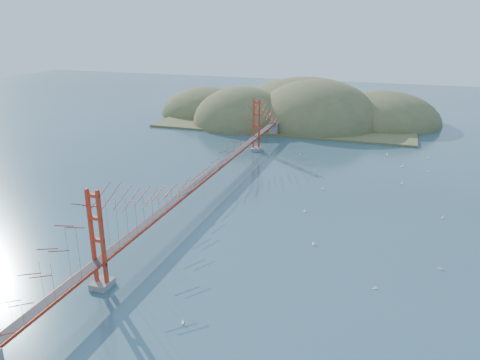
% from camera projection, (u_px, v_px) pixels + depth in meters
% --- Properties ---
extents(ground, '(320.00, 320.00, 0.00)m').
position_uv_depth(ground, '(205.00, 196.00, 79.46)').
color(ground, '#2C4A58').
rests_on(ground, ground).
extents(bridge, '(2.20, 94.40, 12.00)m').
position_uv_depth(bridge, '(205.00, 156.00, 77.32)').
color(bridge, gray).
rests_on(bridge, ground).
extents(far_headlands, '(84.00, 58.00, 25.00)m').
position_uv_depth(far_headlands, '(300.00, 118.00, 140.11)').
color(far_headlands, brown).
rests_on(far_headlands, ground).
extents(sailboat_16, '(0.57, 0.57, 0.60)m').
position_uv_depth(sailboat_16, '(305.00, 211.00, 72.95)').
color(sailboat_16, white).
rests_on(sailboat_16, ground).
extents(sailboat_3, '(0.60, 0.60, 0.65)m').
position_uv_depth(sailboat_3, '(314.00, 173.00, 90.52)').
color(sailboat_3, white).
rests_on(sailboat_3, ground).
extents(sailboat_4, '(0.59, 0.59, 0.62)m').
position_uv_depth(sailboat_4, '(402.00, 183.00, 85.03)').
color(sailboat_4, white).
rests_on(sailboat_4, ground).
extents(sailboat_10, '(0.60, 0.60, 0.68)m').
position_uv_depth(sailboat_10, '(183.00, 322.00, 46.27)').
color(sailboat_10, white).
rests_on(sailboat_10, ground).
extents(sailboat_6, '(0.63, 0.63, 0.71)m').
position_uv_depth(sailboat_6, '(313.00, 243.00, 62.32)').
color(sailboat_6, white).
rests_on(sailboat_6, ground).
extents(sailboat_7, '(0.62, 0.62, 0.66)m').
position_uv_depth(sailboat_7, '(428.00, 158.00, 100.20)').
color(sailboat_7, white).
rests_on(sailboat_7, ground).
extents(sailboat_15, '(0.57, 0.61, 0.69)m').
position_uv_depth(sailboat_15, '(387.00, 154.00, 103.06)').
color(sailboat_15, white).
rests_on(sailboat_15, ground).
extents(sailboat_12, '(0.55, 0.48, 0.63)m').
position_uv_depth(sailboat_12, '(300.00, 154.00, 103.27)').
color(sailboat_12, white).
rests_on(sailboat_12, ground).
extents(sailboat_8, '(0.64, 0.59, 0.72)m').
position_uv_depth(sailboat_8, '(402.00, 166.00, 94.48)').
color(sailboat_8, white).
rests_on(sailboat_8, ground).
extents(sailboat_9, '(0.60, 0.60, 0.63)m').
position_uv_depth(sailboat_9, '(443.00, 218.00, 70.33)').
color(sailboat_9, white).
rests_on(sailboat_9, ground).
extents(sailboat_13, '(0.51, 0.51, 0.56)m').
position_uv_depth(sailboat_13, '(375.00, 288.00, 52.10)').
color(sailboat_13, white).
rests_on(sailboat_13, ground).
extents(sailboat_17, '(0.50, 0.48, 0.56)m').
position_uv_depth(sailboat_17, '(429.00, 171.00, 91.65)').
color(sailboat_17, white).
rests_on(sailboat_17, ground).
extents(sailboat_14, '(0.54, 0.56, 0.63)m').
position_uv_depth(sailboat_14, '(323.00, 188.00, 82.34)').
color(sailboat_14, white).
rests_on(sailboat_14, ground).
extents(sailboat_2, '(0.52, 0.47, 0.59)m').
position_uv_depth(sailboat_2, '(440.00, 268.00, 56.18)').
color(sailboat_2, white).
rests_on(sailboat_2, ground).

